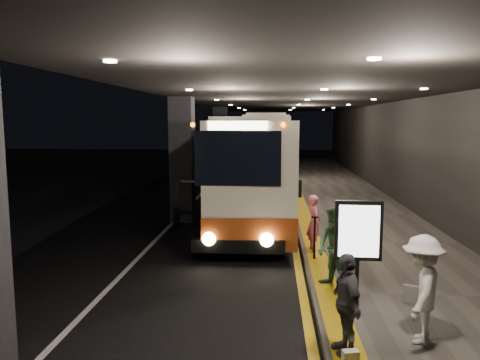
{
  "coord_description": "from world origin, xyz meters",
  "views": [
    {
      "loc": [
        1.7,
        -12.31,
        3.59
      ],
      "look_at": [
        0.66,
        2.42,
        1.7
      ],
      "focal_mm": 35.0,
      "sensor_mm": 36.0,
      "label": 1
    }
  ],
  "objects_px": {
    "bag_polka": "(411,294)",
    "bag_plain": "(350,360)",
    "passenger_waiting_white": "(422,289)",
    "passenger_boarding": "(314,223)",
    "coach_main": "(249,172)",
    "info_sign": "(358,233)",
    "stanchion_post": "(314,238)",
    "passenger_waiting_green": "(335,249)",
    "passenger_waiting_grey": "(346,303)",
    "coach_second": "(263,146)"
  },
  "relations": [
    {
      "from": "coach_main",
      "to": "passenger_waiting_white",
      "type": "xyz_separation_m",
      "value": [
        3.16,
        -9.64,
        -0.72
      ]
    },
    {
      "from": "coach_main",
      "to": "bag_polka",
      "type": "distance_m",
      "value": 8.87
    },
    {
      "from": "bag_plain",
      "to": "info_sign",
      "type": "relative_size",
      "value": 0.14
    },
    {
      "from": "passenger_boarding",
      "to": "passenger_waiting_grey",
      "type": "xyz_separation_m",
      "value": [
        0.0,
        -5.51,
        0.01
      ]
    },
    {
      "from": "passenger_waiting_green",
      "to": "info_sign",
      "type": "height_order",
      "value": "info_sign"
    },
    {
      "from": "info_sign",
      "to": "stanchion_post",
      "type": "relative_size",
      "value": 1.78
    },
    {
      "from": "coach_second",
      "to": "passenger_waiting_green",
      "type": "distance_m",
      "value": 22.1
    },
    {
      "from": "passenger_waiting_grey",
      "to": "info_sign",
      "type": "distance_m",
      "value": 2.37
    },
    {
      "from": "passenger_boarding",
      "to": "bag_polka",
      "type": "xyz_separation_m",
      "value": [
        1.54,
        -3.5,
        -0.58
      ]
    },
    {
      "from": "passenger_waiting_white",
      "to": "info_sign",
      "type": "bearing_deg",
      "value": -136.36
    },
    {
      "from": "bag_plain",
      "to": "coach_second",
      "type": "bearing_deg",
      "value": 94.06
    },
    {
      "from": "bag_polka",
      "to": "bag_plain",
      "type": "xyz_separation_m",
      "value": [
        -1.54,
        -2.51,
        -0.03
      ]
    },
    {
      "from": "passenger_waiting_white",
      "to": "passenger_waiting_grey",
      "type": "xyz_separation_m",
      "value": [
        -1.22,
        -0.41,
        -0.09
      ]
    },
    {
      "from": "passenger_waiting_grey",
      "to": "passenger_waiting_green",
      "type": "bearing_deg",
      "value": 163.43
    },
    {
      "from": "coach_main",
      "to": "passenger_waiting_green",
      "type": "height_order",
      "value": "coach_main"
    },
    {
      "from": "coach_main",
      "to": "passenger_boarding",
      "type": "bearing_deg",
      "value": -69.76
    },
    {
      "from": "coach_second",
      "to": "passenger_boarding",
      "type": "bearing_deg",
      "value": -87.47
    },
    {
      "from": "passenger_waiting_grey",
      "to": "stanchion_post",
      "type": "xyz_separation_m",
      "value": [
        -0.05,
        4.72,
        -0.22
      ]
    },
    {
      "from": "coach_main",
      "to": "info_sign",
      "type": "xyz_separation_m",
      "value": [
        2.5,
        -7.82,
        -0.28
      ]
    },
    {
      "from": "bag_polka",
      "to": "info_sign",
      "type": "height_order",
      "value": "info_sign"
    },
    {
      "from": "coach_main",
      "to": "info_sign",
      "type": "bearing_deg",
      "value": -75.14
    },
    {
      "from": "info_sign",
      "to": "coach_main",
      "type": "bearing_deg",
      "value": 109.93
    },
    {
      "from": "passenger_waiting_white",
      "to": "info_sign",
      "type": "xyz_separation_m",
      "value": [
        -0.66,
        1.83,
        0.44
      ]
    },
    {
      "from": "passenger_boarding",
      "to": "info_sign",
      "type": "distance_m",
      "value": 3.36
    },
    {
      "from": "coach_main",
      "to": "bag_plain",
      "type": "height_order",
      "value": "coach_main"
    },
    {
      "from": "passenger_waiting_white",
      "to": "stanchion_post",
      "type": "bearing_deg",
      "value": -139.79
    },
    {
      "from": "passenger_boarding",
      "to": "bag_plain",
      "type": "relative_size",
      "value": 5.41
    },
    {
      "from": "coach_second",
      "to": "stanchion_post",
      "type": "bearing_deg",
      "value": -87.82
    },
    {
      "from": "passenger_boarding",
      "to": "stanchion_post",
      "type": "bearing_deg",
      "value": 163.55
    },
    {
      "from": "coach_second",
      "to": "info_sign",
      "type": "xyz_separation_m",
      "value": [
        2.35,
        -22.42,
        -0.43
      ]
    },
    {
      "from": "coach_main",
      "to": "stanchion_post",
      "type": "bearing_deg",
      "value": -73.38
    },
    {
      "from": "passenger_waiting_green",
      "to": "passenger_waiting_grey",
      "type": "relative_size",
      "value": 1.12
    },
    {
      "from": "info_sign",
      "to": "stanchion_post",
      "type": "bearing_deg",
      "value": 106.01
    },
    {
      "from": "passenger_boarding",
      "to": "bag_plain",
      "type": "bearing_deg",
      "value": 167.17
    },
    {
      "from": "passenger_waiting_white",
      "to": "bag_polka",
      "type": "relative_size",
      "value": 5.03
    },
    {
      "from": "passenger_waiting_green",
      "to": "passenger_waiting_white",
      "type": "bearing_deg",
      "value": -9.97
    },
    {
      "from": "passenger_boarding",
      "to": "bag_polka",
      "type": "relative_size",
      "value": 4.42
    },
    {
      "from": "coach_main",
      "to": "coach_second",
      "type": "relative_size",
      "value": 0.93
    },
    {
      "from": "passenger_waiting_grey",
      "to": "coach_second",
      "type": "bearing_deg",
      "value": 171.37
    },
    {
      "from": "passenger_waiting_grey",
      "to": "info_sign",
      "type": "height_order",
      "value": "info_sign"
    },
    {
      "from": "passenger_waiting_green",
      "to": "stanchion_post",
      "type": "height_order",
      "value": "passenger_waiting_green"
    },
    {
      "from": "stanchion_post",
      "to": "passenger_boarding",
      "type": "bearing_deg",
      "value": 86.39
    },
    {
      "from": "bag_plain",
      "to": "passenger_waiting_grey",
      "type": "bearing_deg",
      "value": 90.0
    },
    {
      "from": "passenger_waiting_green",
      "to": "passenger_waiting_white",
      "type": "distance_m",
      "value": 2.48
    },
    {
      "from": "bag_polka",
      "to": "passenger_boarding",
      "type": "bearing_deg",
      "value": 113.72
    },
    {
      "from": "passenger_waiting_white",
      "to": "bag_plain",
      "type": "relative_size",
      "value": 6.16
    },
    {
      "from": "bag_plain",
      "to": "passenger_boarding",
      "type": "bearing_deg",
      "value": 90.0
    },
    {
      "from": "bag_polka",
      "to": "passenger_waiting_grey",
      "type": "bearing_deg",
      "value": -127.47
    },
    {
      "from": "passenger_waiting_green",
      "to": "bag_polka",
      "type": "bearing_deg",
      "value": 29.56
    },
    {
      "from": "passenger_waiting_green",
      "to": "bag_plain",
      "type": "bearing_deg",
      "value": -38.02
    }
  ]
}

